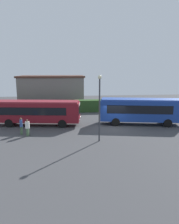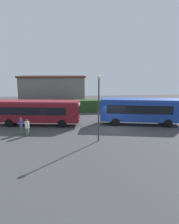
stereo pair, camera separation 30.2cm
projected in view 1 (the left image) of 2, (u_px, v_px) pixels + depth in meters
ground_plane at (115, 128)px, 24.49m from camera, size 64.00×64.00×0.00m
bus_maroon at (38, 111)px, 25.36m from camera, size 10.51×3.81×3.03m
bus_blue at (141, 110)px, 25.78m from camera, size 10.21×4.32×3.22m
person_left at (21, 126)px, 21.85m from camera, size 0.32×0.44×1.81m
person_center at (27, 127)px, 21.33m from camera, size 0.41×0.30×1.73m
hedge_row at (101, 106)px, 34.38m from camera, size 44.00×1.70×1.89m
depot_building at (52, 91)px, 39.00m from camera, size 11.79×7.34×5.69m
lamppost at (99, 101)px, 19.20m from camera, size 0.36×0.36×6.23m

